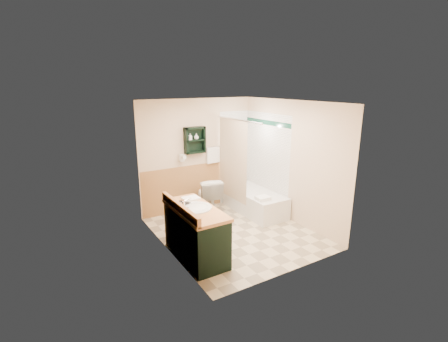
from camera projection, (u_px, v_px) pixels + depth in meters
floor at (235, 233)px, 6.05m from camera, size 3.00×3.00×0.00m
back_wall at (197, 155)px, 6.99m from camera, size 2.60×0.04×2.40m
left_wall at (165, 182)px, 5.08m from camera, size 0.04×3.00×2.40m
right_wall at (291, 162)px, 6.39m from camera, size 0.04×3.00×2.40m
ceiling at (236, 101)px, 5.42m from camera, size 2.60×3.00×0.04m
wainscot_left at (169, 223)px, 5.28m from camera, size 2.98×2.98×1.00m
wainscot_back at (199, 186)px, 7.15m from camera, size 2.58×2.58×1.00m
mirror_frame at (181, 171)px, 4.57m from camera, size 1.30×1.30×1.00m
mirror_glass at (182, 171)px, 4.57m from camera, size 1.20×1.20×0.90m
tile_right at (266, 162)px, 7.03m from camera, size 1.50×1.50×2.10m
tile_back at (238, 157)px, 7.51m from camera, size 0.95×0.95×2.10m
tile_accent at (267, 122)px, 6.80m from camera, size 1.50×1.50×0.10m
wall_shelf at (195, 140)px, 6.76m from camera, size 0.45×0.15×0.55m
hair_dryer at (182, 158)px, 6.72m from camera, size 0.10×0.24×0.18m
towel_bar at (213, 147)px, 7.07m from camera, size 0.40×0.06×0.40m
curtain_rod at (238, 120)px, 6.41m from camera, size 0.03×1.60×0.03m
shower_curtain at (233, 160)px, 6.78m from camera, size 1.05×1.05×1.70m
vanity at (196, 233)px, 5.12m from camera, size 0.59×1.31×0.83m
bathtub at (255, 202)px, 6.98m from camera, size 0.70×1.50×0.46m
toilet at (208, 196)px, 6.81m from camera, size 0.63×0.90×0.80m
counter_towel at (191, 199)px, 5.37m from camera, size 0.27×0.21×0.04m
vanity_book at (179, 199)px, 5.08m from camera, size 0.15×0.10×0.22m
tub_towel at (263, 198)px, 6.41m from camera, size 0.26×0.22×0.07m
soap_bottle_a at (190, 138)px, 6.69m from camera, size 0.07×0.14×0.06m
soap_bottle_b at (196, 137)px, 6.75m from camera, size 0.11×0.13×0.10m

